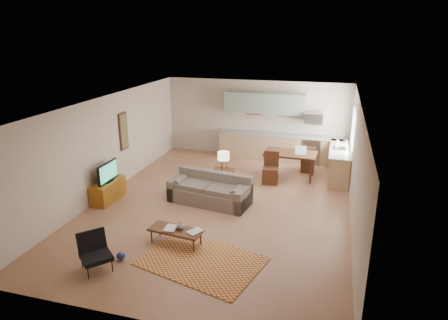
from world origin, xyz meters
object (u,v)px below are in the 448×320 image
(armchair, at_px, (96,253))
(dining_table, at_px, (290,165))
(tv_credenza, at_px, (108,191))
(console_table, at_px, (223,180))
(sofa, at_px, (210,189))
(coffee_table, at_px, (176,236))

(armchair, relative_size, dining_table, 0.46)
(armchair, relative_size, tv_credenza, 0.62)
(armchair, bearing_deg, console_table, 25.64)
(console_table, xyz_separation_m, dining_table, (1.66, 1.65, 0.07))
(sofa, xyz_separation_m, tv_credenza, (-2.68, -0.56, -0.12))
(sofa, distance_m, coffee_table, 2.23)
(armchair, distance_m, console_table, 4.56)
(dining_table, bearing_deg, coffee_table, -109.34)
(console_table, bearing_deg, tv_credenza, -156.23)
(tv_credenza, height_order, console_table, console_table)
(tv_credenza, xyz_separation_m, console_table, (2.82, 1.41, 0.06))
(sofa, height_order, tv_credenza, sofa)
(sofa, distance_m, armchair, 3.71)
(coffee_table, bearing_deg, console_table, 93.61)
(tv_credenza, relative_size, console_table, 1.75)
(armchair, bearing_deg, coffee_table, 2.17)
(coffee_table, height_order, console_table, console_table)
(coffee_table, xyz_separation_m, tv_credenza, (-2.63, 1.66, 0.09))
(tv_credenza, relative_size, dining_table, 0.74)
(coffee_table, distance_m, armchair, 1.71)
(coffee_table, height_order, dining_table, dining_table)
(tv_credenza, bearing_deg, armchair, -62.51)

